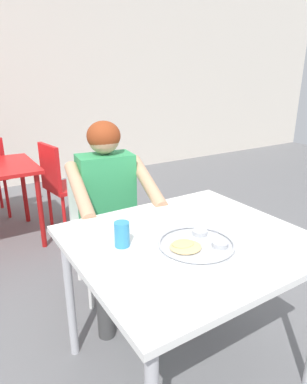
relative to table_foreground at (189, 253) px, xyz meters
The scene contains 8 objects.
ground_plane 0.70m from the table_foreground, behind, with size 12.00×12.00×0.05m, color slate.
back_wall 3.87m from the table_foreground, 90.90° to the left, with size 12.00×0.12×3.40m, color silver.
table_foreground is the anchor object (origin of this frame).
thali_tray 0.12m from the table_foreground, 108.18° to the right, with size 0.33×0.33×0.03m.
drinking_cup 0.34m from the table_foreground, 162.22° to the left, with size 0.07×0.07×0.11m.
chair_foreground 0.95m from the table_foreground, 91.99° to the left, with size 0.47×0.49×0.89m.
diner_foreground 0.71m from the table_foreground, 94.64° to the left, with size 0.54×0.59×1.19m.
chair_red_right 1.98m from the table_foreground, 89.72° to the left, with size 0.45×0.44×0.86m.
Camera 1 is at (-0.79, -1.04, 1.44)m, focal length 30.93 mm.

